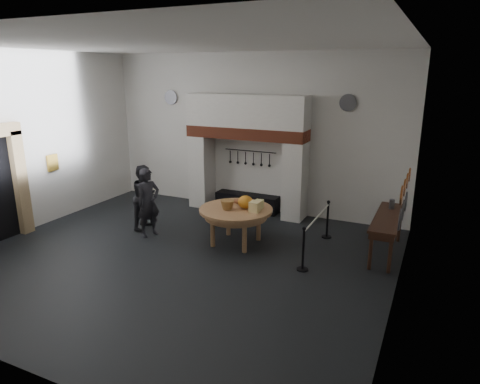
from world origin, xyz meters
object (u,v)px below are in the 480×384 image
at_px(work_table, 236,210).
at_px(barrier_post_far, 327,220).
at_px(side_table, 388,218).
at_px(barrier_post_near, 303,250).
at_px(visitor_far, 145,197).
at_px(iron_range, 247,202).
at_px(visitor_near, 148,202).

bearing_deg(work_table, barrier_post_far, 34.40).
bearing_deg(side_table, barrier_post_near, -132.50).
height_order(visitor_far, barrier_post_near, visitor_far).
bearing_deg(work_table, side_table, 14.43).
bearing_deg(side_table, iron_range, 159.43).
bearing_deg(visitor_far, iron_range, -42.24).
xyz_separation_m(work_table, side_table, (3.31, 0.85, 0.03)).
bearing_deg(visitor_near, work_table, -56.76).
bearing_deg(barrier_post_near, visitor_far, 171.56).
distance_m(visitor_near, visitor_far, 0.57).
bearing_deg(visitor_far, side_table, -87.25).
relative_size(visitor_near, side_table, 0.78).
xyz_separation_m(iron_range, visitor_far, (-1.79, -2.44, 0.59)).
relative_size(work_table, barrier_post_near, 1.92).
height_order(iron_range, barrier_post_far, barrier_post_far).
bearing_deg(work_table, iron_range, 108.23).
height_order(work_table, visitor_far, visitor_far).
height_order(visitor_near, visitor_far, visitor_near).
distance_m(visitor_near, barrier_post_near, 4.08).
xyz_separation_m(iron_range, side_table, (4.10, -1.54, 0.62)).
bearing_deg(visitor_far, barrier_post_near, -104.44).
distance_m(iron_range, barrier_post_far, 2.89).
height_order(visitor_far, side_table, visitor_far).
relative_size(visitor_far, barrier_post_near, 1.87).
bearing_deg(visitor_near, visitor_far, 66.46).
height_order(side_table, barrier_post_far, same).
xyz_separation_m(work_table, visitor_far, (-2.58, -0.05, 0.00)).
height_order(side_table, barrier_post_near, same).
bearing_deg(work_table, barrier_post_near, -20.87).
bearing_deg(visitor_far, barrier_post_far, -79.27).
height_order(iron_range, side_table, side_table).
xyz_separation_m(visitor_far, side_table, (5.89, 0.91, 0.03)).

